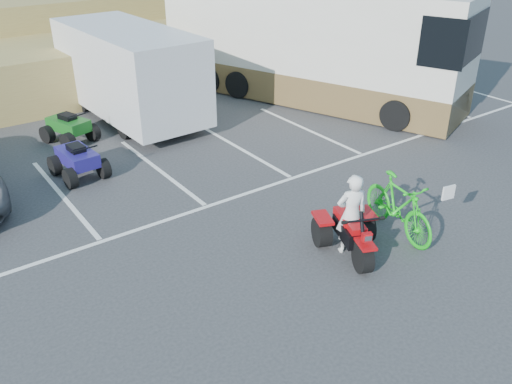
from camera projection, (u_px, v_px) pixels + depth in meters
ground at (265, 251)px, 11.55m from camera, size 100.00×100.00×0.00m
parking_stripes at (203, 174)px, 14.91m from camera, size 28.00×5.16×0.01m
grass_embankment at (39, 49)px, 22.01m from camera, size 40.00×8.50×3.10m
red_trike_atv at (350, 254)px, 11.45m from camera, size 1.88×2.11×1.13m
rider at (351, 214)px, 11.16m from camera, size 0.77×0.65×1.79m
green_dirt_bike at (398, 206)px, 11.91m from camera, size 1.05×2.34×1.36m
cargo_trailer at (129, 71)px, 18.21m from camera, size 2.86×6.62×3.04m
rv_motorhome at (310, 52)px, 20.02m from camera, size 6.78×11.69×4.10m
quad_atv_blue at (81, 176)px, 14.80m from camera, size 1.27×1.64×1.01m
quad_atv_green at (71, 141)px, 17.00m from camera, size 1.58×1.83×1.01m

